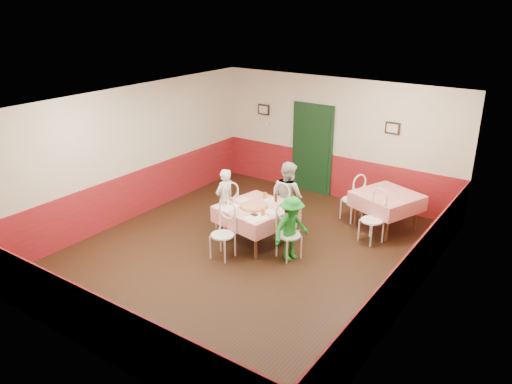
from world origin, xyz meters
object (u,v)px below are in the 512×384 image
Objects in this scene: chair_right at (289,235)px; glass_c at (265,196)px; diner_far at (288,196)px; chair_left at (227,209)px; second_table at (386,211)px; chair_second_a at (352,200)px; chair_near at (222,235)px; glass_a at (231,201)px; glass_b at (263,212)px; diner_left at (225,199)px; diner_right at (291,229)px; chair_second_b at (372,220)px; beer_bottle at (276,197)px; main_table at (256,225)px; wallet at (254,215)px; pizza at (254,206)px; chair_far at (286,209)px.

chair_right reaches higher than glass_c.
chair_left is at bearing 54.83° from diner_far.
chair_second_a is at bearing 180.00° from second_table.
chair_near is 0.80m from glass_a.
chair_near reaches higher than glass_b.
diner_left is 0.89× the size of diner_far.
diner_left reaches higher than chair_near.
diner_far reaches higher than diner_right.
chair_near is 2.90m from chair_second_b.
glass_b is 0.69m from beer_bottle.
diner_left reaches higher than chair_left.
main_table is 0.57m from wallet.
chair_right is 6.91× the size of glass_a.
glass_b is at bearing -112.11° from chair_second_b.
glass_c reaches higher than second_table.
pizza is 0.42m from glass_b.
beer_bottle reaches higher than chair_right.
diner_left reaches higher than diner_right.
second_table is 0.78× the size of diner_far.
glass_b is (0.50, 0.56, 0.37)m from chair_near.
diner_far is (-1.64, -0.41, 0.27)m from chair_second_b.
pizza is at bearing 137.46° from wallet.
beer_bottle is at bearing -134.56° from second_table.
diner_right is at bearing -112.67° from second_table.
second_table is 1.24× the size of chair_far.
beer_bottle is (-0.15, 0.67, 0.03)m from glass_b.
beer_bottle is 0.14× the size of diner_far.
main_table is 2.30m from chair_second_a.
chair_second_a is (0.22, 2.20, 0.00)m from chair_right.
chair_near is 6.91× the size of glass_a.
chair_far is (-0.68, 0.99, 0.00)m from chair_right.
chair_second_a is (-0.75, 0.00, 0.08)m from second_table.
main_table is 0.85× the size of diner_far.
diner_left is 1.07× the size of diner_right.
diner_right is at bearing -10.65° from main_table.
chair_left is 6.96× the size of glass_b.
glass_c is (-0.91, 0.58, 0.37)m from chair_right.
chair_far reaches higher than glass_b.
diner_right is at bearing -7.24° from pizza.
chair_left is at bearing 138.35° from glass_a.
glass_c is 0.54m from diner_far.
chair_far is at bearing 76.75° from chair_near.
diner_right is at bearing 1.14° from glass_a.
pizza is 0.45m from glass_a.
chair_near is (-0.31, -1.67, 0.00)m from chair_far.
chair_right is 8.18× the size of wallet.
chair_second_a is 1.06m from chair_second_b.
glass_c is at bearing -139.30° from second_table.
chair_near is 0.70× the size of diner_left.
main_table is 9.37× the size of glass_a.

